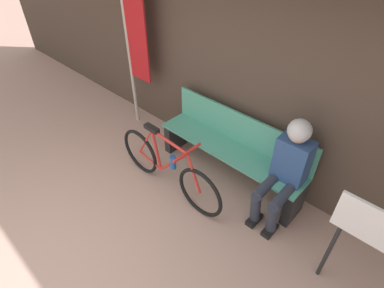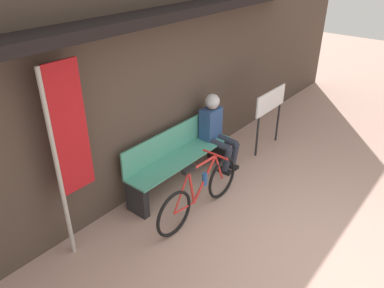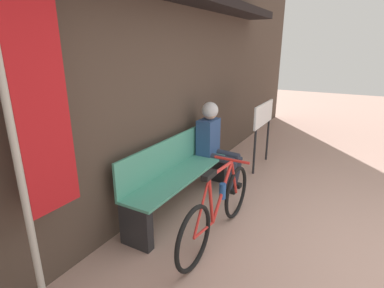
# 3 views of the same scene
# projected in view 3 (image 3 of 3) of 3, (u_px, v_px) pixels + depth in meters

# --- Properties ---
(storefront_wall) EXTENTS (12.00, 0.56, 3.20)m
(storefront_wall) POSITION_uv_depth(u_px,v_px,m) (142.00, 74.00, 3.27)
(storefront_wall) COLOR #4C3D33
(storefront_wall) RESTS_ON ground_plane
(park_bench_near) EXTENTS (1.94, 0.42, 0.88)m
(park_bench_near) POSITION_uv_depth(u_px,v_px,m) (179.00, 174.00, 3.72)
(park_bench_near) COLOR #51A88E
(park_bench_near) RESTS_ON ground_plane
(bicycle) EXTENTS (1.64, 0.40, 0.84)m
(bicycle) POSITION_uv_depth(u_px,v_px,m) (218.00, 209.00, 3.09)
(bicycle) COLOR black
(bicycle) RESTS_ON ground_plane
(person_seated) EXTENTS (0.34, 0.60, 1.22)m
(person_seated) POSITION_uv_depth(u_px,v_px,m) (214.00, 139.00, 4.21)
(person_seated) COLOR #2D3342
(person_seated) RESTS_ON ground_plane
(banner_pole) EXTENTS (0.45, 0.05, 2.28)m
(banner_pole) POSITION_uv_depth(u_px,v_px,m) (35.00, 131.00, 1.97)
(banner_pole) COLOR #B7B2A8
(banner_pole) RESTS_ON ground_plane
(signboard) EXTENTS (0.90, 0.04, 1.09)m
(signboard) POSITION_uv_depth(u_px,v_px,m) (263.00, 119.00, 4.87)
(signboard) COLOR #232326
(signboard) RESTS_ON ground_plane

